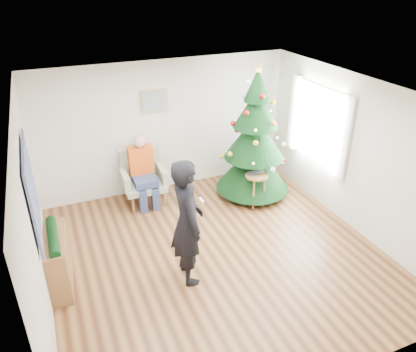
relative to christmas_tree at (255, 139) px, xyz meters
name	(u,v)px	position (x,y,z in m)	size (l,w,h in m)	color
floor	(217,254)	(-1.46, -1.54, -1.17)	(5.00, 5.00, 0.00)	brown
ceiling	(219,94)	(-1.46, -1.54, 1.43)	(5.00, 5.00, 0.00)	white
wall_back	(166,127)	(-1.46, 0.96, 0.13)	(5.00, 5.00, 0.00)	silver
wall_front	(326,298)	(-1.46, -4.04, 0.13)	(5.00, 5.00, 0.00)	silver
wall_left	(33,219)	(-3.96, -1.54, 0.13)	(5.00, 5.00, 0.00)	silver
wall_right	(355,155)	(1.04, -1.54, 0.13)	(5.00, 5.00, 0.00)	silver
window_panel	(318,125)	(1.01, -0.54, 0.33)	(0.04, 1.30, 1.40)	white
curtains	(317,125)	(0.98, -0.54, 0.33)	(0.05, 1.75, 1.50)	white
christmas_tree	(255,139)	(0.00, 0.00, 0.00)	(1.44, 1.44, 2.60)	#3F2816
stool	(256,190)	(-0.16, -0.43, -0.84)	(0.43, 0.43, 0.65)	brown
laptop	(257,174)	(-0.16, -0.43, -0.51)	(0.36, 0.23, 0.03)	silver
armchair	(144,184)	(-2.08, 0.53, -0.79)	(0.83, 0.76, 1.03)	#94A081
seated_person	(143,170)	(-2.08, 0.47, -0.48)	(0.46, 0.65, 1.35)	navy
standing_man	(187,222)	(-2.04, -1.84, -0.23)	(0.69, 0.45, 1.89)	black
game_controller	(201,201)	(-1.84, -1.87, 0.09)	(0.04, 0.13, 0.04)	white
console	(58,261)	(-3.79, -1.28, -0.77)	(0.30, 1.00, 0.80)	brown
garland	(53,237)	(-3.79, -1.28, -0.35)	(0.14, 0.14, 0.90)	black
tapestry	(32,190)	(-3.92, -1.24, 0.38)	(0.03, 1.50, 1.15)	black
framed_picture	(155,101)	(-1.66, 0.92, 0.68)	(0.52, 0.05, 0.42)	tan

